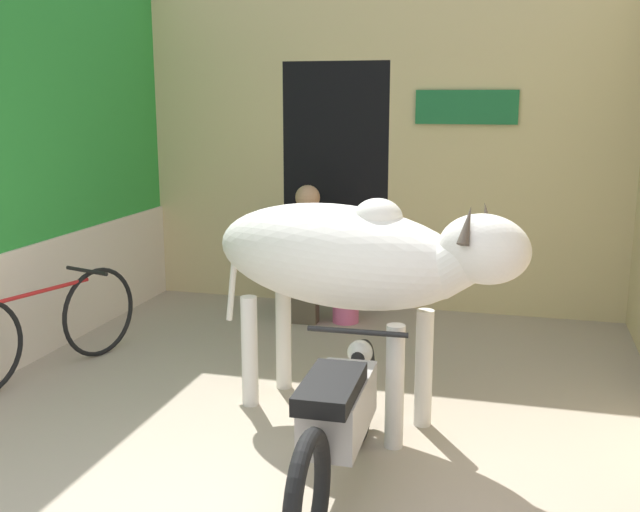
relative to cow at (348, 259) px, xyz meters
The scene contains 7 objects.
wall_left_shopfront 2.80m from the cow, behind, with size 0.25×4.55×3.27m.
wall_back_with_doorway 3.01m from the cow, 99.38° to the left, with size 4.65×0.93×3.27m.
cow is the anchor object (origin of this frame).
motorcycle_near 1.13m from the cow, 79.88° to the right, with size 0.58×1.89×0.74m.
bicycle 2.44m from the cow, behind, with size 0.62×1.72×0.73m.
shopkeeper_seated 2.27m from the cow, 112.70° to the left, with size 0.38×0.34×1.25m.
plastic_stool 2.27m from the cow, 103.38° to the left, with size 0.34×0.34×0.41m.
Camera 1 is at (1.32, -2.54, 2.03)m, focal length 42.00 mm.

